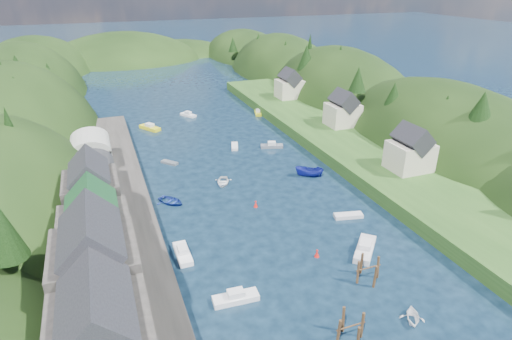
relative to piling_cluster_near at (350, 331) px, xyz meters
name	(u,v)px	position (x,y,z in m)	size (l,w,h in m)	color
ground	(220,148)	(2.94, 56.78, -1.34)	(600.00, 600.00, 0.00)	black
hillside_left	(13,167)	(-42.06, 81.78, -9.37)	(44.00, 245.56, 52.00)	black
hillside_right	(338,124)	(47.94, 81.78, -8.75)	(36.00, 245.56, 48.00)	black
far_hills	(150,80)	(4.16, 180.78, -12.14)	(103.00, 68.00, 44.00)	black
hill_trees	(204,83)	(3.52, 70.74, 9.81)	(90.83, 147.83, 12.56)	black
quay_left	(115,237)	(-21.06, 26.78, -0.34)	(12.00, 110.00, 2.00)	#2D2B28
terrace_left_grass	(61,246)	(-28.06, 26.78, -0.09)	(12.00, 110.00, 2.50)	#234719
quayside_buildings	(97,259)	(-23.06, 13.17, 5.75)	(8.00, 35.84, 12.90)	#2D2B28
boat_sheds	(92,161)	(-23.06, 45.78, 3.93)	(7.00, 21.00, 7.50)	#2D2D30
terrace_right	(344,143)	(27.94, 46.78, -0.14)	(16.00, 120.00, 2.40)	#234719
right_bank_cottages	(338,111)	(30.94, 55.11, 4.51)	(9.00, 59.24, 8.41)	beige
piling_cluster_near	(350,331)	(0.00, 0.00, 0.00)	(3.33, 3.10, 3.81)	#382314
piling_cluster_far	(368,272)	(7.22, 7.53, -0.08)	(3.43, 3.18, 3.65)	#382314
channel_buoy_near	(317,254)	(3.74, 14.00, -0.86)	(0.70, 0.70, 1.10)	red
channel_buoy_far	(256,204)	(0.89, 29.50, -0.86)	(0.70, 0.70, 1.10)	red
moored_boats	(249,209)	(-0.79, 28.21, -0.71)	(36.51, 88.26, 2.37)	silver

